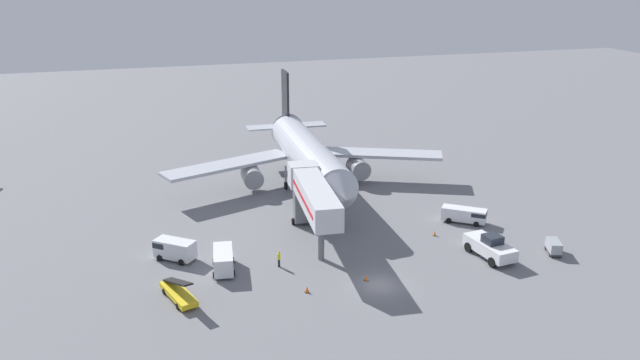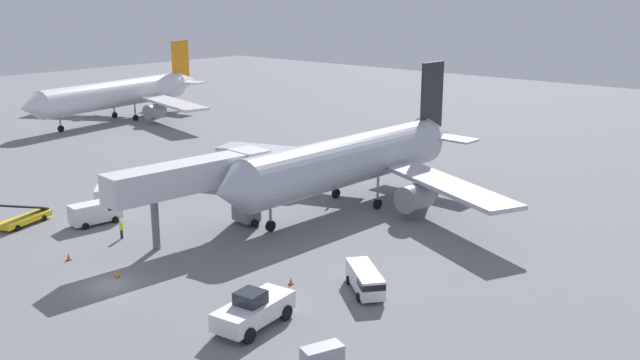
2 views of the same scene
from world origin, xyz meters
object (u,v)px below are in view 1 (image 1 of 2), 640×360
(jet_bridge, at_px, (312,195))
(pushback_tug, at_px, (490,247))
(service_van_rear_left, at_px, (174,248))
(safety_cone_charlie, at_px, (307,289))
(ground_crew_worker_foreground, at_px, (279,259))
(airplane_at_gate, at_px, (307,155))
(belt_loader_truck, at_px, (178,292))
(service_van_mid_center, at_px, (465,214))
(baggage_cart_outer_left, at_px, (554,247))
(safety_cone_alpha, at_px, (435,233))
(service_van_mid_right, at_px, (223,259))
(safety_cone_bravo, at_px, (366,278))

(jet_bridge, bearing_deg, pushback_tug, -29.52)
(service_van_rear_left, height_order, safety_cone_charlie, service_van_rear_left)
(pushback_tug, bearing_deg, service_van_rear_left, 164.35)
(jet_bridge, height_order, service_van_rear_left, jet_bridge)
(ground_crew_worker_foreground, bearing_deg, airplane_at_gate, 67.78)
(jet_bridge, height_order, belt_loader_truck, jet_bridge)
(airplane_at_gate, height_order, pushback_tug, airplane_at_gate)
(service_van_mid_center, distance_m, baggage_cart_outer_left, 12.01)
(baggage_cart_outer_left, distance_m, ground_crew_worker_foreground, 30.59)
(baggage_cart_outer_left, distance_m, safety_cone_alpha, 13.34)
(airplane_at_gate, bearing_deg, service_van_mid_right, -124.43)
(ground_crew_worker_foreground, bearing_deg, service_van_mid_right, 170.41)
(airplane_at_gate, distance_m, jet_bridge, 18.17)
(baggage_cart_outer_left, bearing_deg, pushback_tug, 171.43)
(safety_cone_bravo, bearing_deg, service_van_mid_center, 32.85)
(service_van_mid_right, bearing_deg, belt_loader_truck, -134.97)
(airplane_at_gate, bearing_deg, belt_loader_truck, -126.64)
(safety_cone_alpha, bearing_deg, service_van_rear_left, 175.73)
(service_van_rear_left, distance_m, safety_cone_charlie, 16.49)
(jet_bridge, distance_m, service_van_rear_left, 16.45)
(ground_crew_worker_foreground, bearing_deg, service_van_mid_center, 12.35)
(service_van_mid_center, bearing_deg, airplane_at_gate, 131.10)
(pushback_tug, distance_m, service_van_mid_center, 10.03)
(jet_bridge, distance_m, service_van_mid_center, 20.30)
(belt_loader_truck, bearing_deg, service_van_mid_right, 45.03)
(pushback_tug, bearing_deg, jet_bridge, 150.48)
(service_van_mid_center, xyz_separation_m, safety_cone_charlie, (-23.65, -11.77, -0.75))
(service_van_rear_left, relative_size, safety_cone_charlie, 7.07)
(safety_cone_alpha, bearing_deg, safety_cone_charlie, -153.51)
(airplane_at_gate, xyz_separation_m, safety_cone_charlie, (-8.13, -29.56, -4.71))
(pushback_tug, distance_m, baggage_cart_outer_left, 7.46)
(service_van_mid_right, xyz_separation_m, safety_cone_bravo, (13.62, -6.59, -0.97))
(service_van_mid_center, xyz_separation_m, baggage_cart_outer_left, (5.08, -10.87, -0.25))
(airplane_at_gate, distance_m, safety_cone_alpha, 23.32)
(baggage_cart_outer_left, bearing_deg, safety_cone_bravo, -179.42)
(baggage_cart_outer_left, distance_m, safety_cone_charlie, 28.75)
(service_van_mid_center, relative_size, ground_crew_worker_foreground, 2.99)
(service_van_mid_right, distance_m, ground_crew_worker_foreground, 5.87)
(pushback_tug, bearing_deg, belt_loader_truck, 179.73)
(jet_bridge, relative_size, safety_cone_bravo, 28.35)
(safety_cone_alpha, relative_size, safety_cone_charlie, 0.91)
(safety_cone_alpha, height_order, safety_cone_bravo, safety_cone_alpha)
(airplane_at_gate, bearing_deg, safety_cone_alpha, -63.79)
(jet_bridge, xyz_separation_m, service_van_mid_center, (19.77, -0.13, -4.63))
(airplane_at_gate, distance_m, ground_crew_worker_foreground, 25.47)
(belt_loader_truck, relative_size, ground_crew_worker_foreground, 3.30)
(pushback_tug, distance_m, service_van_rear_left, 34.59)
(jet_bridge, xyz_separation_m, belt_loader_truck, (-16.14, -9.74, -4.96))
(ground_crew_worker_foreground, height_order, safety_cone_alpha, ground_crew_worker_foreground)
(safety_cone_bravo, bearing_deg, jet_bridge, 102.92)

